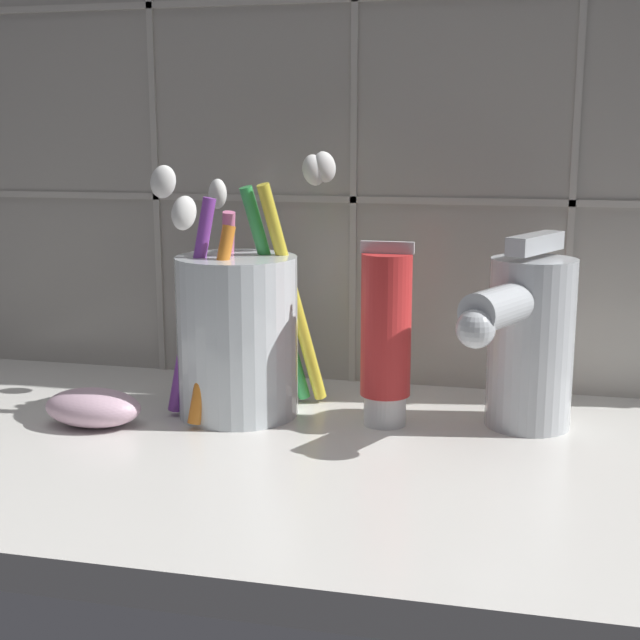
# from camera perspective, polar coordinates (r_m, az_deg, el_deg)

# --- Properties ---
(sink_counter) EXTENTS (0.65, 0.34, 0.02)m
(sink_counter) POSITION_cam_1_polar(r_m,az_deg,el_deg) (0.57, -2.74, -9.10)
(sink_counter) COLOR silver
(sink_counter) RESTS_ON ground
(tile_wall_backsplash) EXTENTS (0.75, 0.02, 0.43)m
(tile_wall_backsplash) POSITION_cam_1_polar(r_m,az_deg,el_deg) (0.70, 0.99, 12.03)
(tile_wall_backsplash) COLOR #B7B2A8
(tile_wall_backsplash) RESTS_ON ground
(toothbrush_cup) EXTENTS (0.12, 0.11, 0.18)m
(toothbrush_cup) POSITION_cam_1_polar(r_m,az_deg,el_deg) (0.62, -5.28, -0.64)
(toothbrush_cup) COLOR silver
(toothbrush_cup) RESTS_ON sink_counter
(toothpaste_tube) EXTENTS (0.04, 0.03, 0.13)m
(toothpaste_tube) POSITION_cam_1_polar(r_m,az_deg,el_deg) (0.60, 4.24, -1.03)
(toothpaste_tube) COLOR white
(toothpaste_tube) RESTS_ON sink_counter
(sink_faucet) EXTENTS (0.07, 0.11, 0.13)m
(sink_faucet) POSITION_cam_1_polar(r_m,az_deg,el_deg) (0.60, 13.07, -1.03)
(sink_faucet) COLOR silver
(sink_faucet) RESTS_ON sink_counter
(soap_bar) EXTENTS (0.07, 0.04, 0.03)m
(soap_bar) POSITION_cam_1_polar(r_m,az_deg,el_deg) (0.62, -14.32, -5.45)
(soap_bar) COLOR #DBB2C6
(soap_bar) RESTS_ON sink_counter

